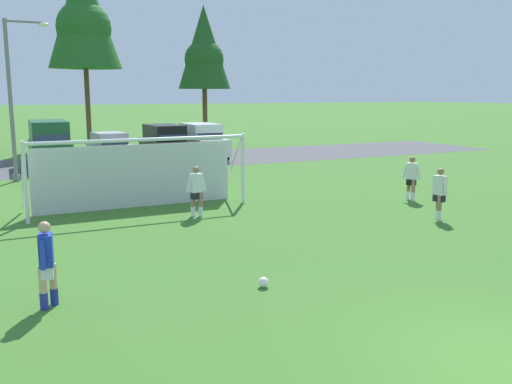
% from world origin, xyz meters
% --- Properties ---
extents(ground_plane, '(400.00, 400.00, 0.00)m').
position_xyz_m(ground_plane, '(0.00, 15.00, 0.00)').
color(ground_plane, '#3D7028').
extents(parking_lot_strip, '(52.00, 8.40, 0.01)m').
position_xyz_m(parking_lot_strip, '(0.00, 26.98, 0.00)').
color(parking_lot_strip, '#4C4C51').
rests_on(parking_lot_strip, ground).
extents(soccer_ball, '(0.22, 0.22, 0.22)m').
position_xyz_m(soccer_ball, '(-1.78, 4.51, 0.11)').
color(soccer_ball, white).
rests_on(soccer_ball, ground).
extents(soccer_goal, '(7.44, 1.98, 2.57)m').
position_xyz_m(soccer_goal, '(-2.03, 13.62, 1.29)').
color(soccer_goal, white).
rests_on(soccer_goal, ground).
extents(player_striker_near, '(0.30, 0.74, 1.64)m').
position_xyz_m(player_striker_near, '(6.03, 7.64, 0.82)').
color(player_striker_near, '#936B4C').
rests_on(player_striker_near, ground).
extents(player_midfield_center, '(0.35, 0.72, 1.64)m').
position_xyz_m(player_midfield_center, '(-5.86, 5.34, 0.82)').
color(player_midfield_center, tan).
rests_on(player_midfield_center, ground).
extents(player_defender_far, '(0.45, 0.68, 1.64)m').
position_xyz_m(player_defender_far, '(7.48, 10.54, 0.82)').
color(player_defender_far, '#936B4C').
rests_on(player_defender_far, ground).
extents(player_winger_left, '(0.75, 0.31, 1.64)m').
position_xyz_m(player_winger_left, '(-0.68, 11.45, 0.82)').
color(player_winger_left, '#936B4C').
rests_on(player_winger_left, ground).
extents(parked_car_slot_far_left, '(2.31, 4.86, 2.52)m').
position_xyz_m(parked_car_slot_far_left, '(-3.56, 26.33, 1.34)').
color(parked_car_slot_far_left, '#194C2D').
rests_on(parked_car_slot_far_left, ground).
extents(parked_car_slot_left, '(2.29, 4.33, 1.72)m').
position_xyz_m(parked_car_slot_left, '(-0.11, 27.45, 0.88)').
color(parked_car_slot_left, '#B2B2BC').
rests_on(parked_car_slot_left, ground).
extents(parked_car_slot_center_left, '(2.21, 4.64, 2.16)m').
position_xyz_m(parked_car_slot_center_left, '(2.79, 26.08, 1.11)').
color(parked_car_slot_center_left, black).
rests_on(parked_car_slot_center_left, ground).
extents(parked_car_slot_center, '(2.15, 4.60, 2.16)m').
position_xyz_m(parked_car_slot_center, '(5.18, 26.43, 1.11)').
color(parked_car_slot_center, silver).
rests_on(parked_car_slot_center, ground).
extents(tree_mid_left, '(5.20, 5.20, 13.88)m').
position_xyz_m(tree_mid_left, '(0.41, 37.41, 9.55)').
color(tree_mid_left, brown).
rests_on(tree_mid_left, ground).
extents(tree_center_back, '(3.88, 3.88, 10.34)m').
position_xyz_m(tree_center_back, '(8.41, 34.20, 7.11)').
color(tree_center_back, brown).
rests_on(tree_center_back, ground).
extents(street_lamp, '(2.00, 0.32, 7.16)m').
position_xyz_m(street_lamp, '(-5.32, 22.02, 3.72)').
color(street_lamp, slate).
rests_on(street_lamp, ground).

